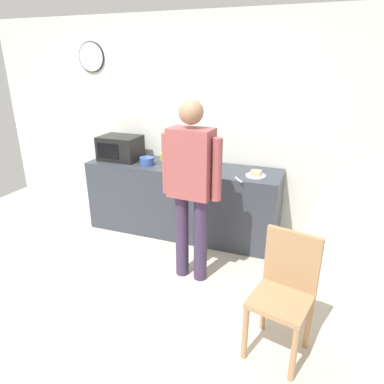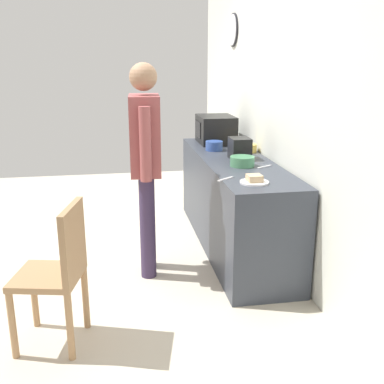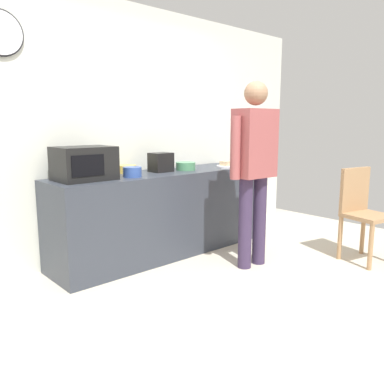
% 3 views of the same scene
% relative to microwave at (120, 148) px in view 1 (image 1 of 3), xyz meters
% --- Properties ---
extents(ground_plane, '(6.00, 6.00, 0.00)m').
position_rel_microwave_xyz_m(ground_plane, '(0.66, -1.23, -1.03)').
color(ground_plane, beige).
extents(back_wall, '(5.40, 0.13, 2.60)m').
position_rel_microwave_xyz_m(back_wall, '(0.65, 0.37, 0.27)').
color(back_wall, silver).
rests_on(back_wall, ground_plane).
extents(kitchen_counter, '(2.37, 0.62, 0.88)m').
position_rel_microwave_xyz_m(kitchen_counter, '(0.85, -0.01, -0.59)').
color(kitchen_counter, '#333842').
rests_on(kitchen_counter, ground_plane).
extents(microwave, '(0.50, 0.39, 0.30)m').
position_rel_microwave_xyz_m(microwave, '(0.00, 0.00, 0.00)').
color(microwave, black).
rests_on(microwave, kitchen_counter).
extents(sandwich_plate, '(0.22, 0.22, 0.07)m').
position_rel_microwave_xyz_m(sandwich_plate, '(1.75, -0.09, -0.13)').
color(sandwich_plate, white).
rests_on(sandwich_plate, kitchen_counter).
extents(salad_bowl, '(0.22, 0.22, 0.09)m').
position_rel_microwave_xyz_m(salad_bowl, '(1.18, -0.02, -0.11)').
color(salad_bowl, '#4C8E60').
rests_on(salad_bowl, kitchen_counter).
extents(cereal_bowl, '(0.20, 0.20, 0.08)m').
position_rel_microwave_xyz_m(cereal_bowl, '(0.57, 0.20, -0.11)').
color(cereal_bowl, gold).
rests_on(cereal_bowl, kitchen_counter).
extents(mixing_bowl, '(0.18, 0.18, 0.10)m').
position_rel_microwave_xyz_m(mixing_bowl, '(0.43, -0.11, -0.10)').
color(mixing_bowl, '#33519E').
rests_on(mixing_bowl, kitchen_counter).
extents(toaster, '(0.22, 0.18, 0.20)m').
position_rel_microwave_xyz_m(toaster, '(0.89, 0.03, -0.05)').
color(toaster, black).
rests_on(toaster, kitchen_counter).
extents(fork_utensil, '(0.12, 0.15, 0.01)m').
position_rel_microwave_xyz_m(fork_utensil, '(1.61, -0.28, -0.15)').
color(fork_utensil, silver).
rests_on(fork_utensil, kitchen_counter).
extents(spoon_utensil, '(0.10, 0.16, 0.01)m').
position_rel_microwave_xyz_m(spoon_utensil, '(1.25, 0.16, -0.15)').
color(spoon_utensil, silver).
rests_on(spoon_utensil, kitchen_counter).
extents(person_standing, '(0.59, 0.27, 1.77)m').
position_rel_microwave_xyz_m(person_standing, '(1.30, -0.88, 0.00)').
color(person_standing, '#382A48').
rests_on(person_standing, ground_plane).
extents(wooden_chair, '(0.48, 0.48, 0.94)m').
position_rel_microwave_xyz_m(wooden_chair, '(2.26, -1.51, -0.51)').
color(wooden_chair, '#A87F56').
rests_on(wooden_chair, ground_plane).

